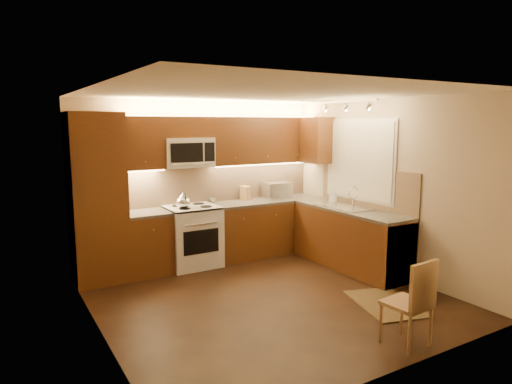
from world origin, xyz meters
TOP-DOWN VIEW (x-y plane):
  - floor at (0.00, 0.00)m, footprint 4.00×4.00m
  - ceiling at (0.00, 0.00)m, footprint 4.00×4.00m
  - wall_back at (0.00, 2.00)m, footprint 4.00×0.01m
  - wall_front at (0.00, -2.00)m, footprint 4.00×0.01m
  - wall_left at (-2.00, 0.00)m, footprint 0.01×4.00m
  - wall_right at (2.00, 0.00)m, footprint 0.01×4.00m
  - pantry at (-1.65, 1.70)m, footprint 0.70×0.60m
  - base_cab_back_left at (-0.99, 1.70)m, footprint 0.62×0.60m
  - counter_back_left at (-0.99, 1.70)m, footprint 0.62×0.60m
  - base_cab_back_right at (1.04, 1.70)m, footprint 1.92×0.60m
  - counter_back_right at (1.04, 1.70)m, footprint 1.92×0.60m
  - base_cab_right at (1.70, 0.40)m, footprint 0.60×2.00m
  - counter_right at (1.70, 0.40)m, footprint 0.60×2.00m
  - dishwasher at (1.70, -0.30)m, footprint 0.58×0.60m
  - backsplash_back at (0.35, 1.99)m, footprint 3.30×0.02m
  - backsplash_right at (1.99, 0.40)m, footprint 0.02×2.00m
  - upper_cab_back_left at (-0.99, 1.82)m, footprint 0.62×0.35m
  - upper_cab_back_right at (1.04, 1.82)m, footprint 1.92×0.35m
  - upper_cab_bridge at (-0.30, 1.82)m, footprint 0.76×0.35m
  - upper_cab_right_corner at (1.82, 1.40)m, footprint 0.35×0.50m
  - stove at (-0.30, 1.68)m, footprint 0.76×0.65m
  - microwave at (-0.30, 1.81)m, footprint 0.76×0.38m
  - window_frame at (1.99, 0.55)m, footprint 0.03×1.44m
  - window_blinds at (1.97, 0.55)m, footprint 0.02×1.36m
  - sink at (1.70, 0.55)m, footprint 0.52×0.86m
  - faucet at (1.88, 0.55)m, footprint 0.20×0.04m
  - track_light_bar at (1.55, 0.40)m, footprint 0.04×1.20m
  - kettle at (-0.48, 1.58)m, footprint 0.24×0.24m
  - toaster_oven at (1.29, 1.77)m, footprint 0.46×0.36m
  - knife_block at (0.74, 1.89)m, footprint 0.13×0.18m
  - spice_jar_a at (0.14, 1.94)m, footprint 0.06×0.06m
  - spice_jar_b at (0.17, 1.87)m, footprint 0.05×0.05m
  - spice_jar_c at (0.15, 1.85)m, footprint 0.06×0.06m
  - spice_jar_d at (0.71, 1.94)m, footprint 0.05×0.05m
  - soap_bottle at (1.83, 0.97)m, footprint 0.13×0.13m
  - rug at (1.10, -0.90)m, footprint 0.90×1.12m
  - dining_chair at (0.51, -1.70)m, footprint 0.42×0.42m

SIDE VIEW (x-z plane):
  - floor at x=0.00m, z-range -0.01..0.01m
  - rug at x=1.10m, z-range 0.00..0.01m
  - base_cab_back_left at x=-0.99m, z-range 0.00..0.86m
  - base_cab_back_right at x=1.04m, z-range 0.00..0.86m
  - base_cab_right at x=1.70m, z-range 0.00..0.86m
  - dishwasher at x=1.70m, z-range 0.01..0.85m
  - dining_chair at x=0.51m, z-range 0.00..0.88m
  - stove at x=-0.30m, z-range 0.00..0.92m
  - counter_back_left at x=-0.99m, z-range 0.86..0.90m
  - counter_back_right at x=1.04m, z-range 0.86..0.90m
  - counter_right at x=1.70m, z-range 0.86..0.90m
  - spice_jar_b at x=0.17m, z-range 0.90..0.98m
  - spice_jar_a at x=0.14m, z-range 0.90..0.99m
  - spice_jar_c at x=0.15m, z-range 0.90..0.99m
  - spice_jar_d at x=0.71m, z-range 0.90..1.01m
  - sink at x=1.70m, z-range 0.90..1.05m
  - soap_bottle at x=1.83m, z-range 0.90..1.12m
  - knife_block at x=0.74m, z-range 0.90..1.13m
  - toaster_oven at x=1.29m, z-range 0.90..1.17m
  - kettle at x=-0.48m, z-range 0.92..1.17m
  - faucet at x=1.88m, z-range 0.90..1.20m
  - pantry at x=-1.65m, z-range 0.00..2.30m
  - backsplash_back at x=0.35m, z-range 0.90..1.50m
  - backsplash_right at x=1.99m, z-range 0.90..1.50m
  - wall_back at x=0.00m, z-range 0.00..2.50m
  - wall_front at x=0.00m, z-range 0.00..2.50m
  - wall_left at x=-2.00m, z-range 0.00..2.50m
  - wall_right at x=2.00m, z-range 0.00..2.50m
  - window_frame at x=1.99m, z-range 0.98..2.22m
  - window_blinds at x=1.97m, z-range 1.02..2.18m
  - microwave at x=-0.30m, z-range 1.50..1.94m
  - upper_cab_back_left at x=-0.99m, z-range 1.50..2.25m
  - upper_cab_back_right at x=1.04m, z-range 1.50..2.25m
  - upper_cab_right_corner at x=1.82m, z-range 1.50..2.25m
  - upper_cab_bridge at x=-0.30m, z-range 1.94..2.25m
  - track_light_bar at x=1.55m, z-range 2.44..2.48m
  - ceiling at x=0.00m, z-range 2.50..2.50m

